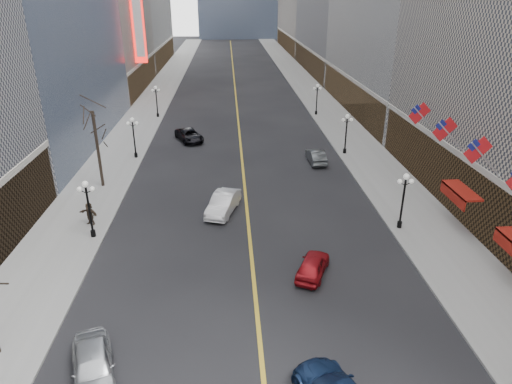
{
  "coord_description": "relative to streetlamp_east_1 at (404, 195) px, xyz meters",
  "views": [
    {
      "loc": [
        -1.37,
        -0.89,
        17.13
      ],
      "look_at": [
        -0.18,
        18.5,
        8.56
      ],
      "focal_mm": 32.0,
      "sensor_mm": 36.0,
      "label": 1
    }
  ],
  "objects": [
    {
      "name": "streetlamp_west_1",
      "position": [
        -23.6,
        0.0,
        0.0
      ],
      "size": [
        1.26,
        0.44,
        4.52
      ],
      "color": "black",
      "rests_on": "sidewalk_west"
    },
    {
      "name": "streetlamp_east_3",
      "position": [
        0.0,
        36.0,
        0.0
      ],
      "size": [
        1.26,
        0.44,
        4.52
      ],
      "color": "black",
      "rests_on": "sidewalk_east"
    },
    {
      "name": "tree_west_far",
      "position": [
        -25.3,
        10.0,
        3.34
      ],
      "size": [
        3.6,
        3.6,
        7.92
      ],
      "color": "#2D231C",
      "rests_on": "sidewalk_west"
    },
    {
      "name": "car_sb_mid",
      "position": [
        -7.91,
        -5.83,
        -2.21
      ],
      "size": [
        3.12,
        4.39,
        1.39
      ],
      "primitive_type": "imported",
      "rotation": [
        0.0,
        0.0,
        2.73
      ],
      "color": "maroon",
      "rests_on": "ground"
    },
    {
      "name": "ped_west_far",
      "position": [
        -24.32,
        2.04,
        -1.83
      ],
      "size": [
        1.75,
        1.23,
        1.85
      ],
      "primitive_type": "imported",
      "rotation": [
        0.0,
        0.0,
        -0.48
      ],
      "color": "#33271C",
      "rests_on": "sidewalk_west"
    },
    {
      "name": "flag_3",
      "position": [
        3.51,
        -3.0,
        4.39
      ],
      "size": [
        2.87,
        0.12,
        2.87
      ],
      "color": "#B2B2B7",
      "rests_on": "ground"
    },
    {
      "name": "car_nb_near",
      "position": [
        -19.9,
        -13.98,
        -2.08
      ],
      "size": [
        3.35,
        5.21,
        1.65
      ],
      "primitive_type": "imported",
      "rotation": [
        0.0,
        0.0,
        0.31
      ],
      "color": "#B3B7BB",
      "rests_on": "ground"
    },
    {
      "name": "streetlamp_west_2",
      "position": [
        -23.6,
        18.0,
        0.0
      ],
      "size": [
        1.26,
        0.44,
        4.52
      ],
      "color": "black",
      "rests_on": "sidewalk_west"
    },
    {
      "name": "car_nb_far",
      "position": [
        -18.12,
        24.23,
        -2.17
      ],
      "size": [
        4.29,
        5.83,
        1.47
      ],
      "primitive_type": "imported",
      "rotation": [
        0.0,
        0.0,
        0.4
      ],
      "color": "black",
      "rests_on": "ground"
    },
    {
      "name": "sidewalk_west",
      "position": [
        -25.8,
        40.0,
        -2.83
      ],
      "size": [
        6.0,
        230.0,
        0.15
      ],
      "primitive_type": "cube",
      "color": "gray",
      "rests_on": "ground"
    },
    {
      "name": "streetlamp_east_1",
      "position": [
        0.0,
        0.0,
        0.0
      ],
      "size": [
        1.26,
        0.44,
        4.52
      ],
      "color": "black",
      "rests_on": "sidewalk_east"
    },
    {
      "name": "car_sb_far",
      "position": [
        -3.8,
        15.46,
        -2.17
      ],
      "size": [
        1.71,
        4.47,
        1.46
      ],
      "primitive_type": "imported",
      "rotation": [
        0.0,
        0.0,
        3.18
      ],
      "color": "#484D4F",
      "rests_on": "ground"
    },
    {
      "name": "car_nb_mid",
      "position": [
        -13.8,
        3.83,
        -2.07
      ],
      "size": [
        3.17,
        5.34,
        1.66
      ],
      "primitive_type": "imported",
      "rotation": [
        0.0,
        0.0,
        -0.3
      ],
      "color": "silver",
      "rests_on": "ground"
    },
    {
      "name": "sidewalk_east",
      "position": [
        2.2,
        40.0,
        -2.83
      ],
      "size": [
        6.0,
        230.0,
        0.15
      ],
      "primitive_type": "cube",
      "color": "gray",
      "rests_on": "ground"
    },
    {
      "name": "streetlamp_west_3",
      "position": [
        -23.6,
        36.0,
        0.0
      ],
      "size": [
        1.26,
        0.44,
        4.52
      ],
      "color": "black",
      "rests_on": "sidewalk_west"
    },
    {
      "name": "theatre_marquee",
      "position": [
        -27.68,
        50.0,
        9.1
      ],
      "size": [
        2.0,
        0.55,
        12.0
      ],
      "color": "red",
      "rests_on": "ground"
    },
    {
      "name": "awning_c",
      "position": [
        4.3,
        -0.0,
        0.18
      ],
      "size": [
        1.4,
        4.0,
        0.93
      ],
      "color": "maroon",
      "rests_on": "ground"
    },
    {
      "name": "flag_5",
      "position": [
        3.51,
        7.0,
        4.39
      ],
      "size": [
        2.87,
        0.12,
        2.87
      ],
      "color": "#B2B2B7",
      "rests_on": "ground"
    },
    {
      "name": "lane_line",
      "position": [
        -11.8,
        50.0,
        -2.89
      ],
      "size": [
        0.25,
        200.0,
        0.02
      ],
      "primitive_type": "cube",
      "color": "gold",
      "rests_on": "ground"
    },
    {
      "name": "streetlamp_east_2",
      "position": [
        0.0,
        18.0,
        0.0
      ],
      "size": [
        1.26,
        0.44,
        4.52
      ],
      "color": "black",
      "rests_on": "sidewalk_east"
    },
    {
      "name": "flag_4",
      "position": [
        3.51,
        2.0,
        4.39
      ],
      "size": [
        2.87,
        0.12,
        2.87
      ],
      "color": "#B2B2B7",
      "rests_on": "ground"
    }
  ]
}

